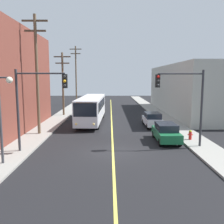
# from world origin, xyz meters

# --- Properties ---
(ground_plane) EXTENTS (120.00, 120.00, 0.00)m
(ground_plane) POSITION_xyz_m (0.00, 0.00, 0.00)
(ground_plane) COLOR black
(sidewalk_left) EXTENTS (2.50, 90.00, 0.15)m
(sidewalk_left) POSITION_xyz_m (-7.25, 10.00, 0.07)
(sidewalk_left) COLOR gray
(sidewalk_left) RESTS_ON ground
(sidewalk_right) EXTENTS (2.50, 90.00, 0.15)m
(sidewalk_right) POSITION_xyz_m (7.25, 10.00, 0.07)
(sidewalk_right) COLOR gray
(sidewalk_right) RESTS_ON ground
(lane_stripe_center) EXTENTS (0.16, 60.00, 0.01)m
(lane_stripe_center) POSITION_xyz_m (0.00, 15.00, 0.01)
(lane_stripe_center) COLOR #D8CC4C
(lane_stripe_center) RESTS_ON ground
(building_right_warehouse) EXTENTS (12.00, 25.72, 7.52)m
(building_right_warehouse) POSITION_xyz_m (14.49, 20.79, 3.76)
(building_right_warehouse) COLOR #B2B2A8
(building_right_warehouse) RESTS_ON ground
(city_bus) EXTENTS (3.03, 12.23, 3.20)m
(city_bus) POSITION_xyz_m (-2.50, 12.49, 1.82)
(city_bus) COLOR silver
(city_bus) RESTS_ON ground
(parked_car_green) EXTENTS (1.84, 4.41, 1.62)m
(parked_car_green) POSITION_xyz_m (4.68, 2.98, 0.84)
(parked_car_green) COLOR #196038
(parked_car_green) RESTS_ON ground
(parked_car_white) EXTENTS (1.88, 4.43, 1.62)m
(parked_car_white) POSITION_xyz_m (4.65, 9.64, 0.84)
(parked_car_white) COLOR silver
(parked_car_white) RESTS_ON ground
(utility_pole_near) EXTENTS (2.40, 0.28, 11.22)m
(utility_pole_near) POSITION_xyz_m (-7.14, 5.67, 6.28)
(utility_pole_near) COLOR brown
(utility_pole_near) RESTS_ON sidewalk_left
(utility_pole_mid) EXTENTS (2.40, 0.28, 9.01)m
(utility_pole_mid) POSITION_xyz_m (-7.04, 17.90, 5.13)
(utility_pole_mid) COLOR brown
(utility_pole_mid) RESTS_ON sidewalk_left
(utility_pole_far) EXTENTS (2.40, 0.28, 11.85)m
(utility_pole_far) POSITION_xyz_m (-7.21, 33.22, 6.61)
(utility_pole_far) COLOR brown
(utility_pole_far) RESTS_ON sidewalk_left
(traffic_signal_left_corner) EXTENTS (3.75, 0.48, 6.00)m
(traffic_signal_left_corner) POSITION_xyz_m (-5.41, -0.13, 4.30)
(traffic_signal_left_corner) COLOR #2D2D33
(traffic_signal_left_corner) RESTS_ON sidewalk_left
(traffic_signal_right_corner) EXTENTS (3.75, 0.48, 6.00)m
(traffic_signal_right_corner) POSITION_xyz_m (5.41, 1.03, 4.30)
(traffic_signal_right_corner) COLOR #2D2D33
(traffic_signal_right_corner) RESTS_ON sidewalk_right
(street_lamp_left) EXTENTS (0.98, 0.40, 5.50)m
(street_lamp_left) POSITION_xyz_m (-6.83, -2.79, 3.74)
(street_lamp_left) COLOR #38383D
(street_lamp_left) RESTS_ON sidewalk_left
(fire_hydrant) EXTENTS (0.44, 0.26, 0.84)m
(fire_hydrant) POSITION_xyz_m (6.85, 3.10, 0.58)
(fire_hydrant) COLOR red
(fire_hydrant) RESTS_ON sidewalk_right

